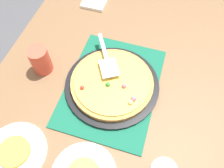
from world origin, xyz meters
name	(u,v)px	position (x,y,z in m)	size (l,w,h in m)	color
ground_plane	(112,141)	(0.00, 0.00, 0.00)	(8.00, 8.00, 0.00)	#4C4C51
dining_table	(112,99)	(0.00, 0.00, 0.64)	(1.40, 1.00, 0.75)	brown
placemat	(112,86)	(0.00, 0.00, 0.75)	(0.48, 0.36, 0.01)	#145B42
pizza_pan	(112,85)	(0.00, 0.00, 0.76)	(0.38, 0.38, 0.01)	black
pizza	(112,82)	(0.00, 0.00, 0.78)	(0.33, 0.33, 0.04)	#B78442
plate_far_right	(15,152)	(-0.36, 0.24, 0.76)	(0.22, 0.22, 0.01)	white
served_slice_right	(14,151)	(-0.36, 0.24, 0.77)	(0.11, 0.11, 0.02)	gold
cup_near	(40,60)	(0.00, 0.31, 0.81)	(0.08, 0.08, 0.12)	#E04C38
pizza_server	(106,58)	(0.08, 0.05, 0.81)	(0.22, 0.15, 0.01)	silver
napkin_stack	(95,2)	(0.46, 0.24, 0.76)	(0.12, 0.12, 0.02)	white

